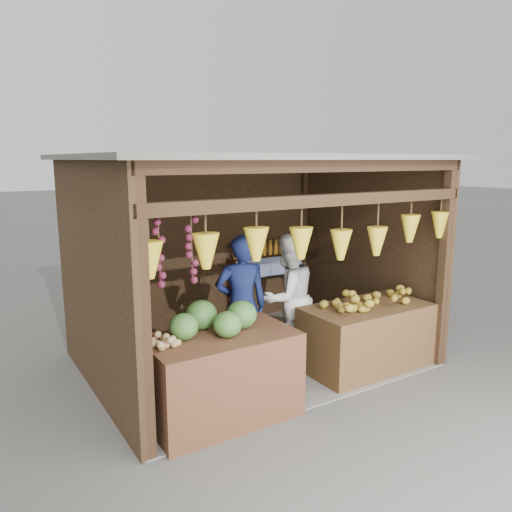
{
  "coord_description": "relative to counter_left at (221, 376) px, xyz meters",
  "views": [
    {
      "loc": [
        -3.25,
        -5.33,
        2.61
      ],
      "look_at": [
        0.02,
        -0.1,
        1.41
      ],
      "focal_mm": 35.0,
      "sensor_mm": 36.0,
      "label": 1
    }
  ],
  "objects": [
    {
      "name": "man_standing",
      "position": [
        0.7,
        0.78,
        0.43
      ],
      "size": [
        0.73,
        0.59,
        1.75
      ],
      "primitive_type": "imported",
      "rotation": [
        0.0,
        0.0,
        2.84
      ],
      "color": "#151E4F",
      "rests_on": "ground"
    },
    {
      "name": "mango_pile",
      "position": [
        2.19,
        0.14,
        0.48
      ],
      "size": [
        1.4,
        0.64,
        0.22
      ],
      "primitive_type": null,
      "color": "#C7791A",
      "rests_on": "counter_right"
    },
    {
      "name": "counter_left",
      "position": [
        0.0,
        0.0,
        0.0
      ],
      "size": [
        1.5,
        0.85,
        0.89
      ],
      "primitive_type": "cube",
      "color": "#532F1B",
      "rests_on": "ground"
    },
    {
      "name": "back_shelf",
      "position": [
        2.1,
        2.42,
        0.43
      ],
      "size": [
        1.25,
        0.32,
        1.32
      ],
      "color": "#382314",
      "rests_on": "ground"
    },
    {
      "name": "ground",
      "position": [
        1.05,
        1.14,
        -0.44
      ],
      "size": [
        80.0,
        80.0,
        0.0
      ],
      "primitive_type": "plane",
      "color": "#514F49",
      "rests_on": "ground"
    },
    {
      "name": "stool",
      "position": [
        -0.6,
        1.26,
        -0.29
      ],
      "size": [
        0.34,
        0.34,
        0.32
      ],
      "primitive_type": "cube",
      "color": "black",
      "rests_on": "ground"
    },
    {
      "name": "melon_pile",
      "position": [
        -0.06,
        0.07,
        0.6
      ],
      "size": [
        1.0,
        0.5,
        0.32
      ],
      "primitive_type": null,
      "color": "#1E5316",
      "rests_on": "counter_left"
    },
    {
      "name": "vendor_seated",
      "position": [
        -0.6,
        1.26,
        0.44
      ],
      "size": [
        0.58,
        0.39,
        1.15
      ],
      "primitive_type": "imported",
      "rotation": [
        0.0,
        0.0,
        3.19
      ],
      "color": "#522B21",
      "rests_on": "stool"
    },
    {
      "name": "stall_structure",
      "position": [
        1.02,
        1.1,
        1.22
      ],
      "size": [
        4.3,
        3.3,
        2.66
      ],
      "color": "slate",
      "rests_on": "ground"
    },
    {
      "name": "counter_right",
      "position": [
        2.13,
        0.13,
        -0.04
      ],
      "size": [
        1.61,
        0.85,
        0.81
      ],
      "primitive_type": "cube",
      "color": "#4A3318",
      "rests_on": "ground"
    },
    {
      "name": "tanfruit_pile",
      "position": [
        -0.58,
        -0.04,
        0.51
      ],
      "size": [
        0.34,
        0.4,
        0.13
      ],
      "primitive_type": null,
      "color": "#9E7949",
      "rests_on": "counter_left"
    },
    {
      "name": "woman_standing",
      "position": [
        1.45,
        0.87,
        0.4
      ],
      "size": [
        0.87,
        0.7,
        1.69
      ],
      "primitive_type": "imported",
      "rotation": [
        0.0,
        0.0,
        3.23
      ],
      "color": "white",
      "rests_on": "ground"
    }
  ]
}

